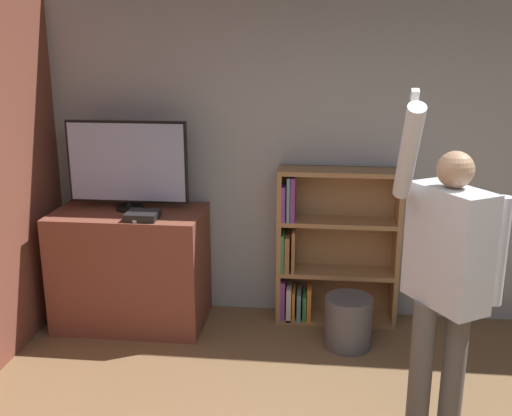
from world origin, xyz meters
TOP-DOWN VIEW (x-y plane):
  - wall_back at (0.00, 2.80)m, footprint 6.55×0.06m
  - tv_ledge at (-1.57, 2.40)m, footprint 1.18×0.68m
  - television at (-1.57, 2.45)m, footprint 0.95×0.22m
  - game_console at (-1.39, 2.20)m, footprint 0.24×0.22m
  - remote_loose at (-1.40, 2.15)m, footprint 0.09×0.14m
  - bookshelf at (0.00, 2.62)m, footprint 0.97×0.28m
  - person at (0.62, 1.09)m, footprint 0.61×0.58m
  - waste_bin at (0.18, 2.17)m, footprint 0.36×0.36m

SIDE VIEW (x-z plane):
  - waste_bin at x=0.18m, z-range 0.00..0.40m
  - tv_ledge at x=-1.57m, z-range 0.00..0.95m
  - bookshelf at x=0.00m, z-range -0.03..1.25m
  - remote_loose at x=-1.40m, z-range 0.95..0.97m
  - game_console at x=-1.39m, z-range 0.95..1.01m
  - person at x=0.62m, z-range 0.03..2.06m
  - television at x=-1.57m, z-range 0.96..1.67m
  - wall_back at x=0.00m, z-range 0.00..2.70m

